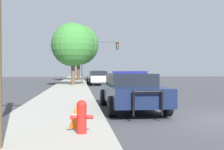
# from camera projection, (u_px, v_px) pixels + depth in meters

# --- Properties ---
(ground_plane) EXTENTS (110.00, 110.00, 0.00)m
(ground_plane) POSITION_uv_depth(u_px,v_px,m) (223.00, 120.00, 8.54)
(ground_plane) COLOR #3D3D42
(sidewalk_left) EXTENTS (3.00, 110.00, 0.13)m
(sidewalk_left) POSITION_uv_depth(u_px,v_px,m) (53.00, 121.00, 7.94)
(sidewalk_left) COLOR #99968C
(sidewalk_left) RESTS_ON ground_plane
(police_car) EXTENTS (2.10, 5.06, 1.48)m
(police_car) POSITION_uv_depth(u_px,v_px,m) (131.00, 90.00, 10.74)
(police_car) COLOR #141E3D
(police_car) RESTS_ON ground_plane
(fire_hydrant) EXTENTS (0.51, 0.22, 0.73)m
(fire_hydrant) POSITION_uv_depth(u_px,v_px,m) (82.00, 116.00, 6.15)
(fire_hydrant) COLOR red
(fire_hydrant) RESTS_ON sidewalk_left
(traffic_light) EXTENTS (4.38, 0.35, 4.86)m
(traffic_light) POSITION_uv_depth(u_px,v_px,m) (97.00, 52.00, 32.72)
(traffic_light) COLOR #424247
(traffic_light) RESTS_ON sidewalk_left
(car_background_distant) EXTENTS (2.11, 4.61, 1.40)m
(car_background_distant) POSITION_uv_depth(u_px,v_px,m) (98.00, 75.00, 43.83)
(car_background_distant) COLOR maroon
(car_background_distant) RESTS_ON ground_plane
(car_background_midblock) EXTENTS (2.18, 4.59, 1.41)m
(car_background_midblock) POSITION_uv_depth(u_px,v_px,m) (98.00, 77.00, 28.49)
(car_background_midblock) COLOR #B7B7BC
(car_background_midblock) RESTS_ON ground_plane
(car_background_oncoming) EXTENTS (2.04, 4.03, 1.38)m
(car_background_oncoming) POSITION_uv_depth(u_px,v_px,m) (134.00, 76.00, 33.97)
(car_background_oncoming) COLOR silver
(car_background_oncoming) RESTS_ON ground_plane
(tree_sidewalk_far) EXTENTS (5.66, 5.66, 7.74)m
(tree_sidewalk_far) POSITION_uv_depth(u_px,v_px,m) (78.00, 45.00, 39.07)
(tree_sidewalk_far) COLOR #4C3823
(tree_sidewalk_far) RESTS_ON sidewalk_left
(tree_sidewalk_mid) EXTENTS (4.08, 4.08, 5.80)m
(tree_sidewalk_mid) POSITION_uv_depth(u_px,v_px,m) (73.00, 45.00, 26.24)
(tree_sidewalk_mid) COLOR brown
(tree_sidewalk_mid) RESTS_ON sidewalk_left
(traffic_cone) EXTENTS (0.34, 0.34, 0.54)m
(traffic_cone) POSITION_uv_depth(u_px,v_px,m) (76.00, 116.00, 6.75)
(traffic_cone) COLOR orange
(traffic_cone) RESTS_ON sidewalk_left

